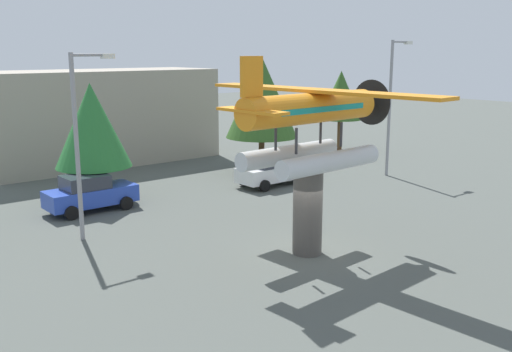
{
  "coord_description": "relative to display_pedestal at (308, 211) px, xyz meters",
  "views": [
    {
      "loc": [
        -14.71,
        -14.7,
        7.45
      ],
      "look_at": [
        0.0,
        3.0,
        2.47
      ],
      "focal_mm": 40.66,
      "sensor_mm": 36.0,
      "label": 1
    }
  ],
  "objects": [
    {
      "name": "display_pedestal",
      "position": [
        0.0,
        0.0,
        0.0
      ],
      "size": [
        1.1,
        1.1,
        3.29
      ],
      "primitive_type": "cylinder",
      "color": "#4C4742",
      "rests_on": "ground"
    },
    {
      "name": "floatplane_monument",
      "position": [
        0.13,
        0.01,
        3.32
      ],
      "size": [
        6.96,
        10.44,
        4.0
      ],
      "rotation": [
        0.0,
        0.0,
        0.05
      ],
      "color": "silver",
      "rests_on": "display_pedestal"
    },
    {
      "name": "tree_far_east",
      "position": [
        17.65,
        14.42,
        2.57
      ],
      "size": [
        3.21,
        3.21,
        6.03
      ],
      "color": "brown",
      "rests_on": "ground"
    },
    {
      "name": "car_mid_blue",
      "position": [
        -3.77,
        10.78,
        -0.77
      ],
      "size": [
        4.2,
        2.02,
        1.76
      ],
      "color": "#2847B7",
      "rests_on": "ground"
    },
    {
      "name": "ground_plane",
      "position": [
        0.0,
        0.0,
        -1.65
      ],
      "size": [
        140.0,
        140.0,
        0.0
      ],
      "primitive_type": "plane",
      "color": "#4C514C"
    },
    {
      "name": "storefront_building",
      "position": [
        2.19,
        22.0,
        1.46
      ],
      "size": [
        15.3,
        5.87,
        6.21
      ],
      "primitive_type": "cube",
      "color": "#9E9384",
      "rests_on": "ground"
    },
    {
      "name": "car_far_white",
      "position": [
        6.39,
        9.3,
        -0.77
      ],
      "size": [
        4.2,
        2.02,
        1.76
      ],
      "color": "white",
      "rests_on": "ground"
    },
    {
      "name": "tree_east",
      "position": [
        -2.8,
        12.27,
        2.21
      ],
      "size": [
        3.73,
        3.73,
        5.95
      ],
      "color": "brown",
      "rests_on": "ground"
    },
    {
      "name": "streetlight_primary",
      "position": [
        -5.61,
        6.96,
        2.68
      ],
      "size": [
        1.84,
        0.28,
        7.4
      ],
      "color": "gray",
      "rests_on": "ground"
    },
    {
      "name": "streetlight_secondary",
      "position": [
        13.75,
        6.83,
        3.03
      ],
      "size": [
        1.84,
        0.28,
        8.08
      ],
      "color": "gray",
      "rests_on": "ground"
    },
    {
      "name": "tree_center_back",
      "position": [
        8.03,
        12.13,
        3.06
      ],
      "size": [
        4.38,
        4.38,
        7.15
      ],
      "color": "brown",
      "rests_on": "ground"
    }
  ]
}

